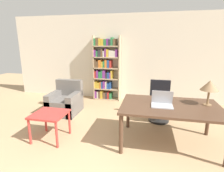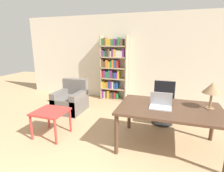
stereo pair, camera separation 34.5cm
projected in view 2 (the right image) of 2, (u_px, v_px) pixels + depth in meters
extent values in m
cube|color=beige|center=(138.00, 58.00, 5.48)|extent=(8.00, 0.06, 2.70)
cube|color=#4C3323|center=(169.00, 109.00, 3.00)|extent=(1.73, 1.09, 0.04)
cylinder|color=#4C3323|center=(116.00, 135.00, 2.89)|extent=(0.07, 0.07, 0.71)
cylinder|color=#4C3323|center=(129.00, 113.00, 3.78)|extent=(0.07, 0.07, 0.71)
cylinder|color=#4C3323|center=(213.00, 123.00, 3.30)|extent=(0.07, 0.07, 0.71)
cube|color=#B2B2B7|center=(160.00, 108.00, 2.97)|extent=(0.37, 0.26, 0.02)
cube|color=#B2B2B7|center=(161.00, 99.00, 3.02)|extent=(0.37, 0.08, 0.25)
cube|color=navy|center=(161.00, 98.00, 3.03)|extent=(0.33, 0.07, 0.22)
cylinder|color=olive|center=(210.00, 108.00, 2.95)|extent=(0.14, 0.14, 0.01)
cylinder|color=olive|center=(211.00, 100.00, 2.92)|extent=(0.04, 0.04, 0.26)
cone|color=#93704C|center=(212.00, 88.00, 2.87)|extent=(0.31, 0.31, 0.18)
cylinder|color=black|center=(162.00, 122.00, 4.10)|extent=(0.48, 0.48, 0.04)
cylinder|color=#262626|center=(162.00, 115.00, 4.06)|extent=(0.06, 0.06, 0.31)
cube|color=black|center=(163.00, 107.00, 4.01)|extent=(0.50, 0.50, 0.10)
cube|color=black|center=(164.00, 92.00, 4.13)|extent=(0.47, 0.08, 0.51)
cube|color=#B2332D|center=(51.00, 112.00, 3.43)|extent=(0.61, 0.58, 0.04)
cylinder|color=#B2332D|center=(31.00, 128.00, 3.34)|extent=(0.04, 0.04, 0.50)
cylinder|color=#B2332D|center=(55.00, 132.00, 3.18)|extent=(0.04, 0.04, 0.50)
cylinder|color=#B2332D|center=(48.00, 117.00, 3.81)|extent=(0.04, 0.04, 0.50)
cylinder|color=#B2332D|center=(70.00, 121.00, 3.65)|extent=(0.04, 0.04, 0.50)
cube|color=#66605B|center=(70.00, 104.00, 4.77)|extent=(0.73, 0.80, 0.41)
cube|color=#66605B|center=(75.00, 86.00, 4.96)|extent=(0.73, 0.16, 0.44)
cube|color=#66605B|center=(61.00, 100.00, 4.84)|extent=(0.16, 0.80, 0.56)
cube|color=#66605B|center=(80.00, 102.00, 4.66)|extent=(0.16, 0.80, 0.56)
cube|color=tan|center=(102.00, 68.00, 5.72)|extent=(0.04, 0.28, 2.05)
cube|color=tan|center=(127.00, 69.00, 5.47)|extent=(0.04, 0.28, 2.05)
cube|color=tan|center=(114.00, 98.00, 5.84)|extent=(0.83, 0.28, 0.04)
cube|color=#7F338C|center=(104.00, 94.00, 5.91)|extent=(0.06, 0.24, 0.24)
cube|color=silver|center=(105.00, 94.00, 5.90)|extent=(0.05, 0.24, 0.22)
cube|color=brown|center=(107.00, 94.00, 5.88)|extent=(0.06, 0.24, 0.23)
cube|color=gold|center=(109.00, 94.00, 5.85)|extent=(0.08, 0.24, 0.25)
cube|color=brown|center=(112.00, 95.00, 5.83)|extent=(0.08, 0.24, 0.20)
cube|color=#333338|center=(114.00, 95.00, 5.81)|extent=(0.05, 0.24, 0.21)
cube|color=#B72D28|center=(116.00, 95.00, 5.79)|extent=(0.06, 0.24, 0.22)
cube|color=#2D7F47|center=(118.00, 96.00, 5.77)|extent=(0.07, 0.24, 0.19)
cube|color=tan|center=(114.00, 89.00, 5.76)|extent=(0.83, 0.28, 0.04)
cube|color=gold|center=(104.00, 84.00, 5.83)|extent=(0.08, 0.24, 0.21)
cube|color=gold|center=(106.00, 85.00, 5.81)|extent=(0.07, 0.24, 0.18)
cube|color=orange|center=(108.00, 85.00, 5.79)|extent=(0.05, 0.24, 0.21)
cube|color=#234C99|center=(110.00, 84.00, 5.77)|extent=(0.05, 0.24, 0.22)
cube|color=#7F338C|center=(112.00, 84.00, 5.75)|extent=(0.07, 0.24, 0.24)
cube|color=silver|center=(114.00, 85.00, 5.73)|extent=(0.05, 0.24, 0.23)
cube|color=#234C99|center=(115.00, 85.00, 5.71)|extent=(0.07, 0.24, 0.18)
cube|color=#234C99|center=(117.00, 85.00, 5.69)|extent=(0.06, 0.24, 0.22)
cube|color=tan|center=(114.00, 78.00, 5.67)|extent=(0.83, 0.28, 0.04)
cube|color=#B72D28|center=(103.00, 74.00, 5.75)|extent=(0.05, 0.24, 0.22)
cube|color=#7F338C|center=(105.00, 74.00, 5.73)|extent=(0.07, 0.24, 0.24)
cube|color=#2D7F47|center=(108.00, 74.00, 5.71)|extent=(0.08, 0.24, 0.21)
cube|color=#2D7F47|center=(110.00, 74.00, 5.68)|extent=(0.04, 0.24, 0.25)
cube|color=#7F338C|center=(112.00, 74.00, 5.66)|extent=(0.09, 0.24, 0.26)
cube|color=#333338|center=(114.00, 75.00, 5.65)|extent=(0.05, 0.24, 0.18)
cube|color=#234C99|center=(116.00, 75.00, 5.63)|extent=(0.06, 0.24, 0.19)
cube|color=#7F338C|center=(118.00, 75.00, 5.61)|extent=(0.04, 0.24, 0.19)
cube|color=gold|center=(119.00, 74.00, 5.59)|extent=(0.05, 0.24, 0.25)
cube|color=tan|center=(114.00, 68.00, 5.59)|extent=(0.83, 0.28, 0.04)
cube|color=brown|center=(103.00, 63.00, 5.67)|extent=(0.06, 0.24, 0.26)
cube|color=brown|center=(105.00, 64.00, 5.65)|extent=(0.06, 0.24, 0.19)
cube|color=orange|center=(108.00, 64.00, 5.62)|extent=(0.09, 0.24, 0.24)
cube|color=gold|center=(110.00, 64.00, 5.61)|extent=(0.05, 0.24, 0.19)
cube|color=#2D7F47|center=(112.00, 64.00, 5.59)|extent=(0.05, 0.24, 0.21)
cube|color=orange|center=(114.00, 64.00, 5.56)|extent=(0.07, 0.24, 0.25)
cube|color=#234C99|center=(116.00, 64.00, 5.54)|extent=(0.07, 0.24, 0.24)
cube|color=#B72D28|center=(118.00, 64.00, 5.52)|extent=(0.06, 0.24, 0.23)
cube|color=tan|center=(114.00, 57.00, 5.51)|extent=(0.83, 0.28, 0.04)
cube|color=#7F338C|center=(103.00, 53.00, 5.59)|extent=(0.06, 0.24, 0.21)
cube|color=#2D7F47|center=(105.00, 54.00, 5.57)|extent=(0.06, 0.24, 0.18)
cube|color=#333338|center=(107.00, 53.00, 5.55)|extent=(0.09, 0.24, 0.20)
cube|color=brown|center=(110.00, 53.00, 5.52)|extent=(0.05, 0.24, 0.25)
cube|color=silver|center=(111.00, 54.00, 5.51)|extent=(0.05, 0.24, 0.18)
cube|color=#7F338C|center=(113.00, 53.00, 5.48)|extent=(0.05, 0.24, 0.25)
cube|color=gold|center=(115.00, 53.00, 5.46)|extent=(0.07, 0.24, 0.23)
cube|color=silver|center=(117.00, 54.00, 5.45)|extent=(0.06, 0.24, 0.20)
cube|color=silver|center=(120.00, 54.00, 5.42)|extent=(0.08, 0.24, 0.20)
cube|color=silver|center=(122.00, 54.00, 5.40)|extent=(0.05, 0.24, 0.18)
cube|color=#7F338C|center=(124.00, 53.00, 5.38)|extent=(0.07, 0.24, 0.23)
cube|color=tan|center=(114.00, 46.00, 5.43)|extent=(0.83, 0.28, 0.04)
cube|color=#2D7F47|center=(103.00, 42.00, 5.51)|extent=(0.06, 0.24, 0.22)
cube|color=brown|center=(105.00, 42.00, 5.48)|extent=(0.08, 0.24, 0.24)
cube|color=gold|center=(108.00, 42.00, 5.46)|extent=(0.07, 0.24, 0.21)
cube|color=gold|center=(110.00, 42.00, 5.43)|extent=(0.08, 0.24, 0.20)
cube|color=#2D7F47|center=(113.00, 42.00, 5.41)|extent=(0.08, 0.24, 0.19)
cube|color=#7F338C|center=(115.00, 42.00, 5.39)|extent=(0.05, 0.24, 0.21)
cube|color=#333338|center=(117.00, 42.00, 5.37)|extent=(0.07, 0.24, 0.19)
cube|color=#2D7F47|center=(120.00, 42.00, 5.34)|extent=(0.06, 0.24, 0.25)
cube|color=brown|center=(122.00, 42.00, 5.32)|extent=(0.08, 0.24, 0.20)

